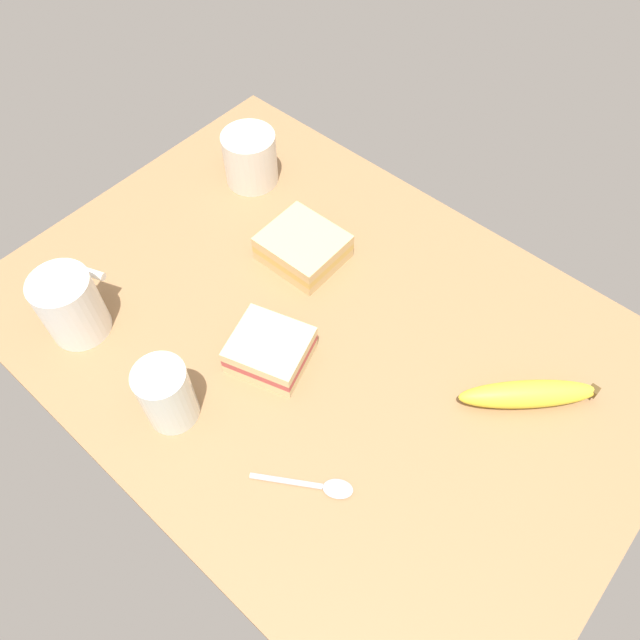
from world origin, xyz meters
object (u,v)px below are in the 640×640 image
(banana, at_px, (528,394))
(spoon, at_px, (318,486))
(coffee_mug_black, at_px, (70,305))
(coffee_mug_milky, at_px, (250,157))
(glass_of_milk, at_px, (168,397))
(sandwich_side, at_px, (303,247))
(sandwich_main, at_px, (270,350))

(banana, distance_m, spoon, 0.29)
(coffee_mug_black, xyz_separation_m, banana, (-0.52, -0.31, -0.03))
(coffee_mug_milky, relative_size, glass_of_milk, 1.15)
(coffee_mug_black, distance_m, sandwich_side, 0.33)
(sandwich_main, xyz_separation_m, sandwich_side, (0.09, -0.16, 0.00))
(banana, bearing_deg, sandwich_main, 30.47)
(coffee_mug_milky, height_order, glass_of_milk, glass_of_milk)
(coffee_mug_black, xyz_separation_m, spoon, (-0.40, -0.05, -0.05))
(banana, relative_size, spoon, 1.35)
(spoon, bearing_deg, coffee_mug_milky, -36.81)
(sandwich_side, height_order, banana, sandwich_side)
(glass_of_milk, bearing_deg, spoon, -166.66)
(coffee_mug_black, bearing_deg, glass_of_milk, 179.52)
(coffee_mug_milky, height_order, spoon, coffee_mug_milky)
(coffee_mug_milky, xyz_separation_m, glass_of_milk, (-0.23, 0.37, -0.00))
(sandwich_main, relative_size, glass_of_milk, 1.24)
(sandwich_main, bearing_deg, banana, -149.53)
(coffee_mug_black, xyz_separation_m, sandwich_main, (-0.23, -0.14, -0.03))
(coffee_mug_milky, relative_size, spoon, 0.98)
(coffee_mug_black, height_order, banana, coffee_mug_black)
(sandwich_main, distance_m, sandwich_side, 0.18)
(spoon, bearing_deg, glass_of_milk, 13.34)
(sandwich_main, height_order, glass_of_milk, glass_of_milk)
(sandwich_main, xyz_separation_m, spoon, (-0.16, 0.09, -0.02))
(coffee_mug_black, height_order, glass_of_milk, coffee_mug_black)
(sandwich_side, distance_m, spoon, 0.36)
(sandwich_main, bearing_deg, sandwich_side, -61.51)
(coffee_mug_black, xyz_separation_m, glass_of_milk, (-0.20, 0.00, -0.01))
(coffee_mug_milky, height_order, banana, coffee_mug_milky)
(glass_of_milk, distance_m, banana, 0.45)
(coffee_mug_milky, bearing_deg, coffee_mug_black, 95.28)
(coffee_mug_black, height_order, sandwich_main, coffee_mug_black)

